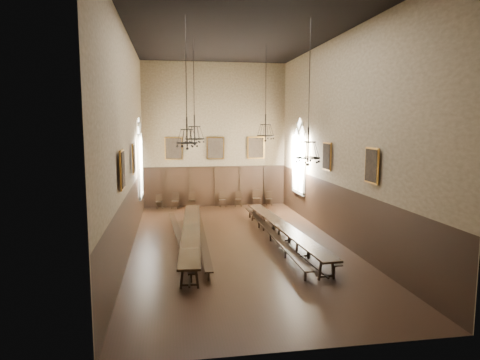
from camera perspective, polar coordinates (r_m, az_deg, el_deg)
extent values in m
cube|color=black|center=(18.85, -0.36, -8.54)|extent=(9.00, 18.00, 0.02)
cube|color=black|center=(18.53, -0.39, 19.37)|extent=(9.00, 18.00, 0.02)
cube|color=#887453|center=(27.07, -3.34, 5.98)|extent=(9.00, 0.02, 9.00)
cube|color=#887453|center=(9.35, 8.22, 3.21)|extent=(9.00, 0.02, 9.00)
cube|color=#887453|center=(18.00, -14.76, 5.03)|extent=(0.02, 18.00, 9.00)
cube|color=#887453|center=(19.35, 12.99, 5.23)|extent=(0.02, 18.00, 9.00)
cube|color=black|center=(18.35, -6.53, -6.48)|extent=(1.39, 10.52, 0.07)
cube|color=black|center=(18.86, 5.83, -6.17)|extent=(1.29, 10.16, 0.07)
cube|color=black|center=(18.68, -8.11, -7.43)|extent=(0.92, 9.69, 0.05)
cube|color=black|center=(18.80, -5.10, -7.29)|extent=(0.52, 9.68, 0.05)
cube|color=black|center=(19.20, 4.09, -6.82)|extent=(0.36, 10.77, 0.05)
cube|color=black|center=(19.49, 6.79, -6.75)|extent=(0.85, 9.86, 0.05)
cube|color=black|center=(26.91, -10.72, -2.91)|extent=(0.43, 0.43, 0.05)
cube|color=black|center=(27.04, -10.72, -2.38)|extent=(0.38, 0.09, 0.45)
cube|color=black|center=(26.80, -8.63, -2.81)|extent=(0.51, 0.51, 0.05)
cube|color=black|center=(26.94, -8.65, -2.22)|extent=(0.42, 0.13, 0.50)
cube|color=black|center=(26.90, -6.41, -2.72)|extent=(0.47, 0.47, 0.05)
cube|color=black|center=(27.04, -6.44, -2.12)|extent=(0.43, 0.08, 0.51)
cube|color=black|center=(27.04, -2.35, -2.67)|extent=(0.44, 0.44, 0.05)
cube|color=black|center=(27.17, -2.40, -2.09)|extent=(0.41, 0.07, 0.49)
cube|color=black|center=(27.15, -0.20, -2.60)|extent=(0.50, 0.50, 0.05)
cube|color=black|center=(27.28, -0.26, -2.01)|extent=(0.42, 0.13, 0.50)
cube|color=black|center=(27.34, 2.23, -2.46)|extent=(0.48, 0.48, 0.05)
cube|color=black|center=(27.48, 2.15, -1.83)|extent=(0.46, 0.06, 0.54)
cube|color=black|center=(27.52, 3.89, -2.55)|extent=(0.43, 0.43, 0.05)
cube|color=black|center=(27.64, 3.81, -2.02)|extent=(0.39, 0.08, 0.46)
cylinder|color=black|center=(20.12, -6.18, 13.45)|extent=(0.03, 0.03, 3.39)
torus|color=black|center=(20.02, -6.07, 5.46)|extent=(0.89, 0.89, 0.05)
torus|color=black|center=(20.01, -6.09, 7.11)|extent=(0.57, 0.57, 0.04)
cylinder|color=black|center=(20.01, -6.09, 6.81)|extent=(0.06, 0.06, 1.26)
cylinder|color=black|center=(21.45, 3.48, 13.20)|extent=(0.03, 0.03, 3.32)
torus|color=black|center=(21.35, 3.42, 5.91)|extent=(0.86, 0.86, 0.05)
torus|color=black|center=(21.34, 3.44, 7.40)|extent=(0.55, 0.55, 0.04)
cylinder|color=black|center=(21.34, 3.43, 7.13)|extent=(0.06, 0.06, 1.21)
cylinder|color=black|center=(15.85, -7.22, 14.79)|extent=(0.03, 0.03, 3.55)
torus|color=black|center=(15.73, -7.06, 4.92)|extent=(0.76, 0.76, 0.04)
torus|color=black|center=(15.72, -7.09, 6.72)|extent=(0.48, 0.48, 0.04)
cylinder|color=black|center=(15.72, -7.08, 6.39)|extent=(0.05, 0.05, 1.08)
cylinder|color=black|center=(16.33, 9.27, 13.86)|extent=(0.03, 0.03, 3.93)
torus|color=black|center=(16.27, 9.04, 2.93)|extent=(0.92, 0.92, 0.05)
torus|color=black|center=(16.23, 9.08, 5.03)|extent=(0.59, 0.59, 0.04)
cylinder|color=black|center=(16.24, 9.07, 4.65)|extent=(0.07, 0.07, 1.30)
cube|color=#B77C2B|center=(26.83, -8.85, 4.18)|extent=(1.10, 0.12, 1.40)
cube|color=black|center=(26.83, -8.85, 4.18)|extent=(0.98, 0.02, 1.28)
cube|color=#B77C2B|center=(26.97, -3.30, 4.27)|extent=(1.10, 0.12, 1.40)
cube|color=black|center=(26.97, -3.30, 4.27)|extent=(0.98, 0.02, 1.28)
cube|color=#B77C2B|center=(27.37, 2.13, 4.33)|extent=(1.10, 0.12, 1.40)
cube|color=black|center=(27.37, 2.13, 4.33)|extent=(0.98, 0.02, 1.28)
cube|color=#B77C2B|center=(19.03, -14.01, 2.76)|extent=(0.12, 1.00, 1.30)
cube|color=black|center=(19.03, -14.01, 2.76)|extent=(0.02, 0.88, 1.18)
cube|color=#B77C2B|center=(14.57, -15.44, 1.34)|extent=(0.12, 1.00, 1.30)
cube|color=black|center=(14.57, -15.44, 1.34)|extent=(0.02, 0.88, 1.18)
cube|color=#B77C2B|center=(20.28, 11.52, 3.10)|extent=(0.12, 1.00, 1.30)
cube|color=black|center=(20.28, 11.52, 3.10)|extent=(0.02, 0.88, 1.18)
cube|color=#B77C2B|center=(16.17, 17.17, 1.86)|extent=(0.12, 1.00, 1.30)
cube|color=black|center=(16.17, 17.17, 1.86)|extent=(0.02, 0.88, 1.18)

